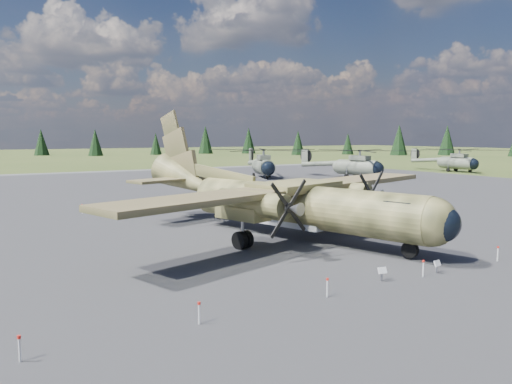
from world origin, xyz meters
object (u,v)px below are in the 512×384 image
helicopter_near (263,157)px  transport_plane (283,197)px  helicopter_far (457,156)px  helicopter_mid (357,158)px

helicopter_near → transport_plane: bearing=-100.9°
helicopter_near → helicopter_far: (39.18, -7.51, -0.26)m
helicopter_mid → helicopter_far: 27.08m
helicopter_mid → helicopter_far: (27.03, 1.71, -0.21)m
transport_plane → helicopter_near: (24.22, 41.77, 0.62)m
helicopter_near → helicopter_far: size_ratio=1.14×
helicopter_mid → transport_plane: bearing=-152.8°
helicopter_near → helicopter_far: 39.89m
transport_plane → helicopter_mid: transport_plane is taller
transport_plane → helicopter_near: transport_plane is taller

